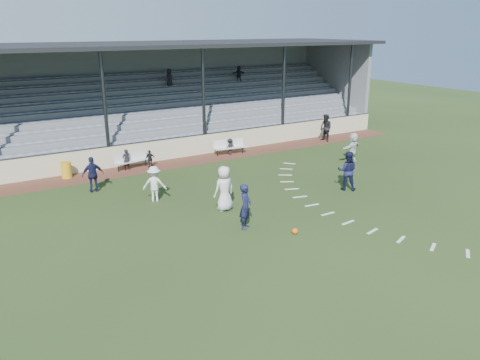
% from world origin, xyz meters
% --- Properties ---
extents(ground, '(90.00, 90.00, 0.00)m').
position_xyz_m(ground, '(0.00, 0.00, 0.00)').
color(ground, '#253816').
rests_on(ground, ground).
extents(cinder_track, '(34.00, 2.00, 0.02)m').
position_xyz_m(cinder_track, '(0.00, 10.50, 0.01)').
color(cinder_track, '#502A20').
rests_on(cinder_track, ground).
extents(retaining_wall, '(34.00, 0.18, 1.20)m').
position_xyz_m(retaining_wall, '(0.00, 11.55, 0.60)').
color(retaining_wall, beige).
rests_on(retaining_wall, ground).
extents(bench_left, '(2.04, 0.78, 0.95)m').
position_xyz_m(bench_left, '(-2.04, 10.81, 0.58)').
color(bench_left, silver).
rests_on(bench_left, cinder_track).
extents(bench_right, '(2.04, 0.71, 0.95)m').
position_xyz_m(bench_right, '(4.15, 10.59, 0.58)').
color(bench_right, silver).
rests_on(bench_right, cinder_track).
extents(trash_bin, '(0.53, 0.53, 0.84)m').
position_xyz_m(trash_bin, '(-5.51, 10.90, 0.44)').
color(trash_bin, gold).
rests_on(trash_bin, cinder_track).
extents(football, '(0.23, 0.23, 0.23)m').
position_xyz_m(football, '(0.40, -0.88, 0.12)').
color(football, orange).
rests_on(football, ground).
extents(player_white_lead, '(1.03, 0.74, 1.97)m').
position_xyz_m(player_white_lead, '(-0.67, 2.69, 0.99)').
color(player_white_lead, silver).
rests_on(player_white_lead, ground).
extents(player_navy_lead, '(0.78, 0.77, 1.82)m').
position_xyz_m(player_navy_lead, '(-0.92, 0.59, 0.91)').
color(player_navy_lead, '#15173A').
rests_on(player_navy_lead, ground).
extents(player_navy_mid, '(1.18, 1.16, 1.92)m').
position_xyz_m(player_navy_mid, '(5.71, 1.92, 0.96)').
color(player_navy_mid, '#15173A').
rests_on(player_navy_mid, ground).
extents(player_white_wing, '(1.23, 1.06, 1.65)m').
position_xyz_m(player_white_wing, '(-2.83, 5.27, 0.82)').
color(player_white_wing, silver).
rests_on(player_white_wing, ground).
extents(player_navy_wing, '(1.04, 0.47, 1.73)m').
position_xyz_m(player_navy_wing, '(-4.86, 8.00, 0.87)').
color(player_navy_wing, '#15173A').
rests_on(player_navy_wing, ground).
extents(player_white_back, '(1.75, 1.00, 1.80)m').
position_xyz_m(player_white_back, '(9.29, 5.21, 0.90)').
color(player_white_back, silver).
rests_on(player_white_back, ground).
extents(official, '(0.76, 0.95, 1.86)m').
position_xyz_m(official, '(11.58, 10.15, 0.95)').
color(official, black).
rests_on(official, cinder_track).
extents(sub_left_near, '(0.47, 0.34, 1.19)m').
position_xyz_m(sub_left_near, '(-2.39, 10.60, 0.61)').
color(sub_left_near, black).
rests_on(sub_left_near, cinder_track).
extents(sub_left_far, '(0.60, 0.26, 1.01)m').
position_xyz_m(sub_left_far, '(-1.10, 10.36, 0.53)').
color(sub_left_far, black).
rests_on(sub_left_far, cinder_track).
extents(sub_right, '(0.69, 0.44, 1.01)m').
position_xyz_m(sub_right, '(4.17, 10.51, 0.52)').
color(sub_right, black).
rests_on(sub_right, cinder_track).
extents(grandstand, '(34.60, 9.00, 6.61)m').
position_xyz_m(grandstand, '(0.01, 16.26, 2.20)').
color(grandstand, slate).
rests_on(grandstand, ground).
extents(penalty_arc, '(3.89, 14.63, 0.01)m').
position_xyz_m(penalty_arc, '(4.12, 0.00, 0.01)').
color(penalty_arc, silver).
rests_on(penalty_arc, ground).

